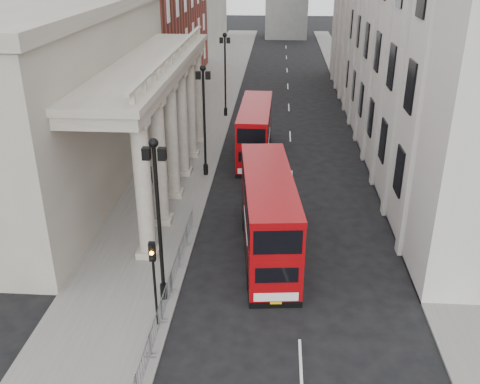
{
  "coord_description": "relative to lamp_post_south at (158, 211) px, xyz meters",
  "views": [
    {
      "loc": [
        4.69,
        -17.57,
        15.84
      ],
      "look_at": [
        2.75,
        9.84,
        3.34
      ],
      "focal_mm": 40.0,
      "sensor_mm": 36.0,
      "label": 1
    }
  ],
  "objects": [
    {
      "name": "sidewalk_west",
      "position": [
        -2.4,
        26.0,
        -4.85
      ],
      "size": [
        6.0,
        140.0,
        0.12
      ],
      "primitive_type": "cube",
      "color": "slate",
      "rests_on": "ground"
    },
    {
      "name": "pedestrian_c",
      "position": [
        -2.32,
        16.64,
        -3.88
      ],
      "size": [
        1.03,
        0.83,
        1.82
      ],
      "primitive_type": "imported",
      "rotation": [
        0.0,
        0.0,
        5.95
      ],
      "color": "black",
      "rests_on": "sidewalk_west"
    },
    {
      "name": "crowd_barriers",
      "position": [
        0.25,
        -1.77,
        -4.24
      ],
      "size": [
        0.5,
        18.75,
        1.1
      ],
      "color": "gray",
      "rests_on": "sidewalk_west"
    },
    {
      "name": "sidewalk_east",
      "position": [
        14.1,
        26.0,
        -4.85
      ],
      "size": [
        3.0,
        140.0,
        0.12
      ],
      "primitive_type": "cube",
      "color": "slate",
      "rests_on": "ground"
    },
    {
      "name": "bus_near",
      "position": [
        4.97,
        5.05,
        -2.47
      ],
      "size": [
        3.68,
        11.01,
        4.66
      ],
      "rotation": [
        0.0,
        0.0,
        0.1
      ],
      "color": "#8E060A",
      "rests_on": "ground"
    },
    {
      "name": "bus_far",
      "position": [
        3.55,
        20.59,
        -2.65
      ],
      "size": [
        2.58,
        10.07,
        4.33
      ],
      "rotation": [
        0.0,
        0.0,
        -0.02
      ],
      "color": "#95060A",
      "rests_on": "ground"
    },
    {
      "name": "lamp_post_mid",
      "position": [
        0.0,
        16.0,
        0.0
      ],
      "size": [
        1.05,
        0.44,
        8.32
      ],
      "color": "black",
      "rests_on": "sidewalk_west"
    },
    {
      "name": "lamp_post_north",
      "position": [
        0.0,
        32.0,
        0.0
      ],
      "size": [
        1.05,
        0.44,
        8.32
      ],
      "color": "black",
      "rests_on": "sidewalk_west"
    },
    {
      "name": "pedestrian_a",
      "position": [
        -3.64,
        13.47,
        -4.02
      ],
      "size": [
        0.66,
        0.57,
        1.54
      ],
      "primitive_type": "imported",
      "rotation": [
        0.0,
        0.0,
        0.43
      ],
      "color": "black",
      "rests_on": "sidewalk_west"
    },
    {
      "name": "portico_building",
      "position": [
        -9.9,
        14.0,
        1.09
      ],
      "size": [
        9.0,
        28.0,
        12.0
      ],
      "primitive_type": "cube",
      "color": "gray",
      "rests_on": "ground"
    },
    {
      "name": "lamp_post_south",
      "position": [
        0.0,
        0.0,
        0.0
      ],
      "size": [
        1.05,
        0.44,
        8.32
      ],
      "color": "black",
      "rests_on": "sidewalk_west"
    },
    {
      "name": "kerb",
      "position": [
        0.55,
        26.0,
        -4.84
      ],
      "size": [
        0.2,
        140.0,
        0.14
      ],
      "primitive_type": "cube",
      "color": "slate",
      "rests_on": "ground"
    },
    {
      "name": "traffic_light",
      "position": [
        0.1,
        -2.02,
        -1.8
      ],
      "size": [
        0.28,
        0.33,
        4.3
      ],
      "color": "black",
      "rests_on": "sidewalk_west"
    },
    {
      "name": "ground",
      "position": [
        0.6,
        -4.0,
        -4.91
      ],
      "size": [
        260.0,
        260.0,
        0.0
      ],
      "primitive_type": "plane",
      "color": "black",
      "rests_on": "ground"
    },
    {
      "name": "pedestrian_b",
      "position": [
        -3.15,
        12.99,
        -3.87
      ],
      "size": [
        0.97,
        0.79,
        1.85
      ],
      "primitive_type": "imported",
      "rotation": [
        0.0,
        0.0,
        3.24
      ],
      "color": "black",
      "rests_on": "sidewalk_west"
    }
  ]
}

